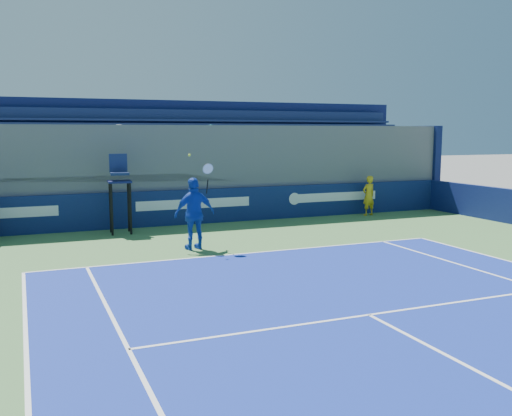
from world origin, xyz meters
name	(u,v)px	position (x,y,z in m)	size (l,w,h in m)	color
ball_person	(369,196)	(6.68, 16.51, 0.76)	(0.55, 0.36, 1.50)	gold
back_hoarding	(194,207)	(0.00, 17.10, 0.60)	(20.40, 0.21, 1.20)	#0D1B4D
umpire_chair	(120,185)	(-2.62, 16.19, 1.53)	(0.74, 0.74, 2.48)	black
tennis_player	(195,214)	(-1.19, 12.93, 0.98)	(1.18, 0.61, 2.57)	#153DAC
stadium_seating	(177,168)	(-0.02, 19.15, 1.83)	(21.00, 4.05, 4.40)	#58585D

